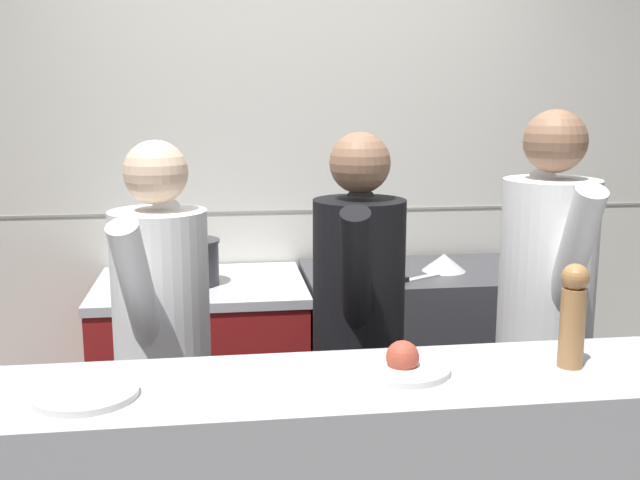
% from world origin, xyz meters
% --- Properties ---
extents(wall_back_tiled, '(8.00, 0.06, 2.60)m').
position_xyz_m(wall_back_tiled, '(0.00, 1.51, 1.30)').
color(wall_back_tiled, silver).
rests_on(wall_back_tiled, ground_plane).
extents(oven_range, '(0.93, 0.71, 0.89)m').
position_xyz_m(oven_range, '(-0.47, 1.11, 0.45)').
color(oven_range, maroon).
rests_on(oven_range, ground_plane).
extents(prep_counter, '(1.05, 0.65, 0.92)m').
position_xyz_m(prep_counter, '(0.54, 1.10, 0.46)').
color(prep_counter, '#38383D').
rests_on(prep_counter, ground_plane).
extents(stock_pot, '(0.24, 0.24, 0.20)m').
position_xyz_m(stock_pot, '(-0.49, 1.07, 1.00)').
color(stock_pot, '#2D2D33').
rests_on(stock_pot, oven_range).
extents(mixing_bowl_steel, '(0.20, 0.20, 0.08)m').
position_xyz_m(mixing_bowl_steel, '(0.65, 1.09, 0.96)').
color(mixing_bowl_steel, '#B7BABF').
rests_on(mixing_bowl_steel, prep_counter).
extents(chefs_knife, '(0.31, 0.20, 0.02)m').
position_xyz_m(chefs_knife, '(0.46, 0.93, 0.92)').
color(chefs_knife, '#B7BABF').
rests_on(chefs_knife, prep_counter).
extents(plated_dish_main, '(0.26, 0.26, 0.02)m').
position_xyz_m(plated_dish_main, '(-0.71, -0.36, 0.99)').
color(plated_dish_main, white).
rests_on(plated_dish_main, pass_counter).
extents(plated_dish_appetiser, '(0.26, 0.26, 0.09)m').
position_xyz_m(plated_dish_appetiser, '(0.11, -0.30, 1.00)').
color(plated_dish_appetiser, white).
rests_on(plated_dish_appetiser, pass_counter).
extents(pepper_mill, '(0.08, 0.08, 0.29)m').
position_xyz_m(pepper_mill, '(0.58, -0.33, 1.13)').
color(pepper_mill, '#AD7A47').
rests_on(pepper_mill, pass_counter).
extents(chef_head_cook, '(0.39, 0.69, 1.58)m').
position_xyz_m(chef_head_cook, '(-0.57, 0.28, 0.88)').
color(chef_head_cook, black).
rests_on(chef_head_cook, ground_plane).
extents(chef_sous, '(0.39, 0.70, 1.60)m').
position_xyz_m(chef_sous, '(0.11, 0.34, 0.89)').
color(chef_sous, black).
rests_on(chef_sous, ground_plane).
extents(chef_line, '(0.36, 0.73, 1.67)m').
position_xyz_m(chef_line, '(0.79, 0.30, 0.93)').
color(chef_line, black).
rests_on(chef_line, ground_plane).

